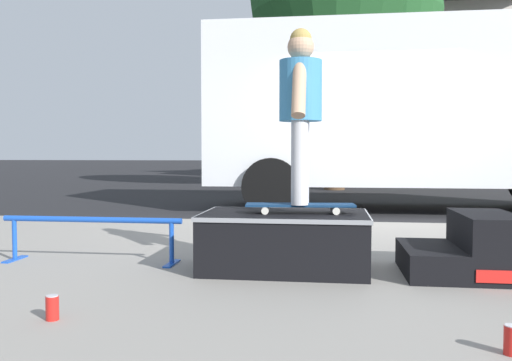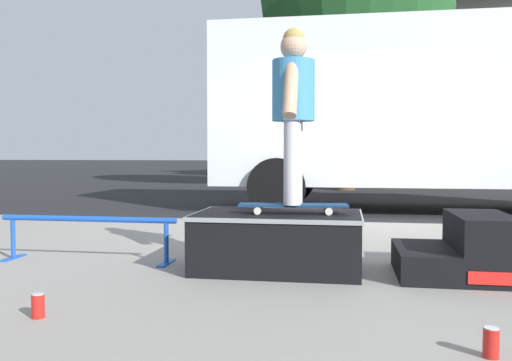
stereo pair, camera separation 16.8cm
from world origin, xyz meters
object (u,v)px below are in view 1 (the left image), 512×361
(soda_can, at_px, (52,308))
(box_truck, at_px, (417,110))
(skate_box, at_px, (285,239))
(skater_kid, at_px, (300,101))
(kicker_ramp, at_px, (469,249))
(grind_rail, at_px, (91,228))
(soda_can_b, at_px, (512,340))
(skateboard, at_px, (300,206))

(soda_can, height_order, box_truck, box_truck)
(skate_box, xyz_separation_m, skater_kid, (0.11, -0.01, 1.00))
(skate_box, relative_size, kicker_ramp, 1.55)
(skate_box, height_order, grind_rail, skate_box)
(skater_kid, xyz_separation_m, soda_can_b, (0.97, -1.51, -1.15))
(kicker_ramp, distance_m, box_truck, 5.77)
(skateboard, distance_m, soda_can_b, 1.84)
(grind_rail, bearing_deg, soda_can, -72.65)
(kicker_ramp, relative_size, box_truck, 0.11)
(skate_box, height_order, soda_can_b, skate_box)
(skate_box, height_order, soda_can, skate_box)
(skater_kid, distance_m, soda_can, 2.12)
(kicker_ramp, distance_m, grind_rail, 2.79)
(skater_kid, relative_size, soda_can_b, 9.90)
(soda_can_b, bearing_deg, skateboard, 122.62)
(skate_box, bearing_deg, skateboard, -6.18)
(skateboard, distance_m, box_truck, 5.94)
(kicker_ramp, xyz_separation_m, skater_kid, (-1.17, -0.01, 1.04))
(skateboard, height_order, soda_can, skateboard)
(soda_can, relative_size, box_truck, 0.02)
(grind_rail, xyz_separation_m, box_truck, (3.31, 5.51, 1.32))
(soda_can, relative_size, soda_can_b, 1.00)
(skate_box, height_order, skateboard, skateboard)
(kicker_ramp, xyz_separation_m, box_truck, (0.52, 5.57, 1.40))
(grind_rail, bearing_deg, soda_can_b, -31.52)
(soda_can_b, distance_m, box_truck, 7.29)
(soda_can, bearing_deg, skate_box, 51.38)
(skateboard, relative_size, soda_can, 6.31)
(kicker_ramp, xyz_separation_m, grind_rail, (-2.79, 0.06, 0.09))
(skateboard, distance_m, soda_can, 1.83)
(kicker_ramp, height_order, skateboard, skateboard)
(soda_can_b, bearing_deg, soda_can, 175.11)
(soda_can_b, xyz_separation_m, box_truck, (0.72, 7.10, 1.52))
(soda_can, bearing_deg, skater_kid, 48.36)
(skateboard, height_order, soda_can_b, skateboard)
(skater_kid, relative_size, box_truck, 0.18)
(skater_kid, relative_size, soda_can, 9.90)
(skate_box, distance_m, skater_kid, 1.00)
(soda_can, distance_m, box_truck, 7.64)
(skate_box, bearing_deg, soda_can_b, -54.72)
(skateboard, xyz_separation_m, soda_can, (-1.18, -1.33, -0.41))
(skate_box, xyz_separation_m, kicker_ramp, (1.28, -0.00, -0.04))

